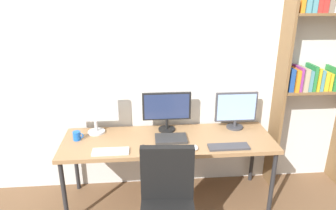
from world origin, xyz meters
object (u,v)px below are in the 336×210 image
object	(u,v)px
monitor_right	(236,109)
laptop_closed	(171,139)
bookshelf	(315,69)
mouse_right_side	(143,147)
monitor_left	(95,110)
monitor_center	(167,109)
desk	(168,143)
coffee_mug	(77,136)
keyboard_left	(111,152)
keyboard_right	(229,147)
mouse_left_side	(195,147)

from	to	relation	value
monitor_right	laptop_closed	world-z (taller)	monitor_right
bookshelf	mouse_right_side	bearing A→B (deg)	-167.16
monitor_left	monitor_center	bearing A→B (deg)	0.00
desk	monitor_center	size ratio (longest dim) A/B	4.18
monitor_center	monitor_right	bearing A→B (deg)	0.00
monitor_right	laptop_closed	xyz separation A→B (m)	(-0.72, -0.23, -0.20)
bookshelf	monitor_center	xyz separation A→B (m)	(-1.56, -0.02, -0.40)
desk	coffee_mug	xyz separation A→B (m)	(-0.92, 0.06, 0.10)
desk	keyboard_left	distance (m)	0.61
keyboard_left	coffee_mug	size ratio (longest dim) A/B	3.21
laptop_closed	keyboard_right	bearing A→B (deg)	-20.93
keyboard_right	desk	bearing A→B (deg)	157.67
monitor_center	coffee_mug	world-z (taller)	monitor_center
coffee_mug	monitor_left	bearing A→B (deg)	41.92
mouse_right_side	bookshelf	bearing A→B (deg)	12.84
desk	mouse_left_side	xyz separation A→B (m)	(0.24, -0.23, 0.07)
desk	mouse_left_side	world-z (taller)	mouse_left_side
monitor_center	mouse_left_side	xyz separation A→B (m)	(0.24, -0.44, -0.23)
monitor_right	desk	bearing A→B (deg)	-164.12
monitor_center	coffee_mug	size ratio (longest dim) A/B	4.81
bookshelf	laptop_closed	world-z (taller)	bookshelf
monitor_right	mouse_right_side	world-z (taller)	monitor_right
keyboard_left	mouse_right_side	distance (m)	0.31
bookshelf	mouse_right_side	xyz separation A→B (m)	(-1.82, -0.41, -0.63)
desk	monitor_right	world-z (taller)	monitor_right
bookshelf	monitor_right	world-z (taller)	bookshelf
monitor_center	laptop_closed	distance (m)	0.33
laptop_closed	bookshelf	bearing A→B (deg)	9.95
laptop_closed	coffee_mug	distance (m)	0.94
bookshelf	keyboard_right	world-z (taller)	bookshelf
monitor_right	mouse_right_side	size ratio (longest dim) A/B	4.68
monitor_left	desk	bearing A→B (deg)	-15.88
monitor_left	keyboard_right	xyz separation A→B (m)	(1.31, -0.44, -0.24)
monitor_left	keyboard_left	size ratio (longest dim) A/B	1.42
monitor_center	keyboard_left	size ratio (longest dim) A/B	1.50
monitor_left	mouse_right_side	size ratio (longest dim) A/B	5.04
desk	coffee_mug	world-z (taller)	coffee_mug
monitor_right	keyboard_left	bearing A→B (deg)	-161.29
bookshelf	keyboard_left	bearing A→B (deg)	-167.76
keyboard_left	laptop_closed	distance (m)	0.62
bookshelf	keyboard_right	bearing A→B (deg)	-155.32
bookshelf	monitor_right	size ratio (longest dim) A/B	4.96
monitor_left	monitor_right	size ratio (longest dim) A/B	1.08
bookshelf	keyboard_left	size ratio (longest dim) A/B	6.55
monitor_right	coffee_mug	distance (m)	1.68
mouse_right_side	desk	bearing A→B (deg)	35.69
monitor_center	mouse_right_side	xyz separation A→B (m)	(-0.26, -0.40, -0.23)
keyboard_left	monitor_center	bearing A→B (deg)	38.30
bookshelf	monitor_center	size ratio (longest dim) A/B	4.37
keyboard_left	mouse_left_side	bearing A→B (deg)	0.03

